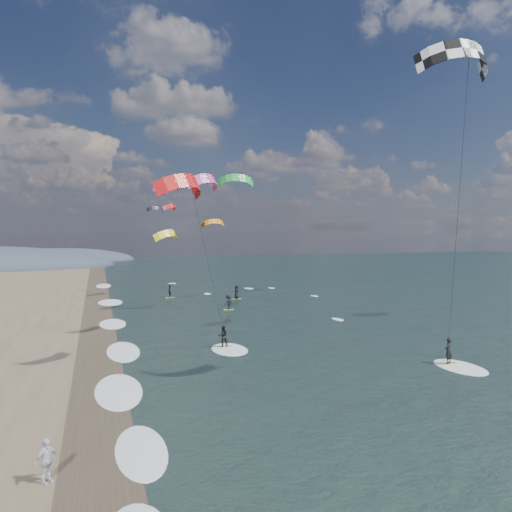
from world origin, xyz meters
name	(u,v)px	position (x,y,z in m)	size (l,w,h in m)	color
ground	(347,406)	(0.00, 0.00, 0.00)	(260.00, 260.00, 0.00)	black
wet_sand_strip	(98,372)	(-12.00, 10.00, 0.00)	(3.00, 240.00, 0.00)	#382D23
kitesurfer_near_a	(467,124)	(6.94, -0.03, 14.55)	(7.71, 8.32, 18.93)	#9CBA20
kitesurfer_near_b	(204,241)	(-5.30, 9.78, 8.18)	(6.95, 9.03, 13.01)	#9CBA20
far_kitesurfers	(219,296)	(1.91, 35.44, 0.86)	(9.06, 12.15, 1.77)	#9CBA20
bg_kite_field	(185,200)	(0.52, 51.14, 13.05)	(14.22, 74.07, 8.53)	green
shoreline_surf	(115,353)	(-10.80, 14.75, 0.00)	(2.40, 79.40, 0.11)	white
beach_walker	(46,461)	(-13.80, -3.56, 0.80)	(0.94, 0.39, 1.61)	silver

